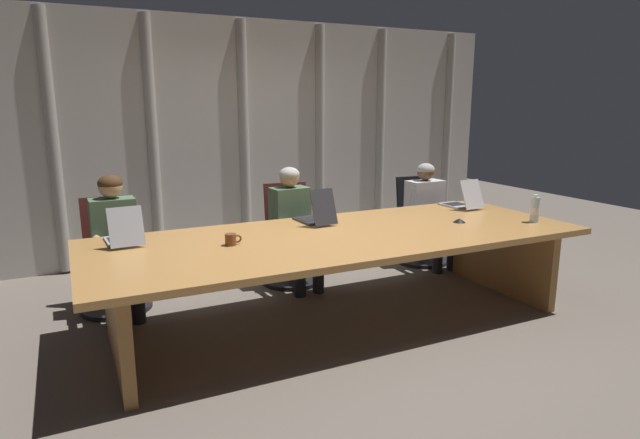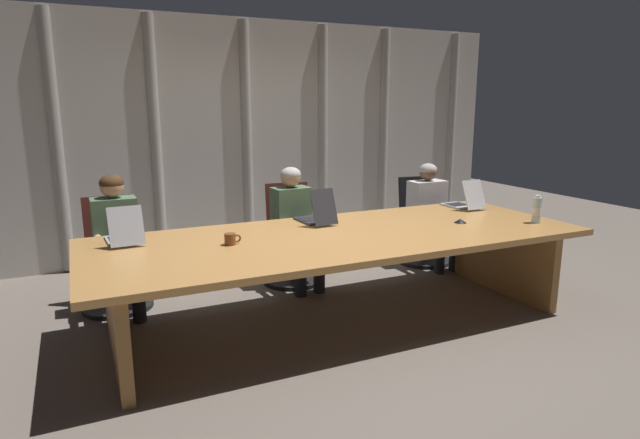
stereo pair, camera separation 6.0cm
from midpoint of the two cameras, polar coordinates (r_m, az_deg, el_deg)
name	(u,v)px [view 2 (the right image)]	position (r m, az deg, el deg)	size (l,w,h in m)	color
ground_plane	(341,321)	(4.47, 2.64, -10.89)	(13.52, 13.52, 0.00)	#6B6056
conference_table	(341,251)	(4.26, 2.72, -3.44)	(3.94, 1.47, 0.74)	#B77F42
curtain_backdrop	(246,139)	(6.39, -7.65, 8.63)	(6.76, 0.17, 2.71)	beige
laptop_left_end	(124,235)	(4.20, -19.93, -1.61)	(0.26, 0.42, 0.29)	#A8ADB7
laptop_left_mid	(316,216)	(4.61, -0.08, 0.38)	(0.25, 0.45, 0.31)	#2D2D33
laptop_center	(463,202)	(5.48, 15.47, 1.82)	(0.24, 0.44, 0.29)	#BCBCC1
office_chair_left_end	(115,267)	(4.99, -20.91, -4.81)	(0.60, 0.60, 0.97)	#511E19
office_chair_left_mid	(291,246)	(5.35, -2.79, -2.83)	(0.60, 0.61, 0.98)	#511E19
office_chair_center	(423,231)	(6.12, 11.28, -1.19)	(0.60, 0.60, 0.95)	black
person_left_end	(117,236)	(4.76, -20.67, -1.70)	(0.38, 0.55, 1.19)	#4C6B4C
person_left_mid	(295,220)	(5.12, -2.35, -0.05)	(0.40, 0.57, 1.17)	#4C6B4C
person_center	(432,208)	(5.92, 12.19, 1.17)	(0.42, 0.55, 1.13)	silver
water_bottle_primary	(537,210)	(4.98, 22.61, 0.93)	(0.08, 0.08, 0.24)	silver
coffee_mug_near	(231,239)	(3.94, -9.16, -2.10)	(0.13, 0.08, 0.09)	brown
conference_mic_left_side	(460,221)	(4.78, 15.20, -0.14)	(0.11, 0.11, 0.04)	black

